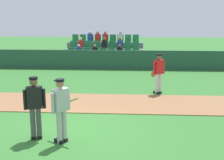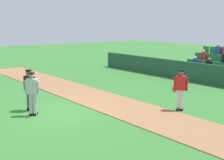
# 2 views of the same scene
# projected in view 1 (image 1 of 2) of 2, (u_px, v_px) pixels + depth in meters

# --- Properties ---
(ground_plane) EXTENTS (80.00, 80.00, 0.00)m
(ground_plane) POSITION_uv_depth(u_px,v_px,m) (69.00, 130.00, 8.73)
(ground_plane) COLOR #33702D
(infield_dirt_path) EXTENTS (28.00, 2.56, 0.03)m
(infield_dirt_path) POSITION_uv_depth(u_px,v_px,m) (84.00, 103.00, 11.44)
(infield_dirt_path) COLOR #936642
(infield_dirt_path) RESTS_ON ground
(dugout_fence) EXTENTS (20.00, 0.16, 1.23)m
(dugout_fence) POSITION_uv_depth(u_px,v_px,m) (102.00, 60.00, 18.63)
(dugout_fence) COLOR #234C38
(dugout_fence) RESTS_ON ground
(stadium_bleachers) EXTENTS (5.55, 2.95, 2.30)m
(stadium_bleachers) POSITION_uv_depth(u_px,v_px,m) (104.00, 55.00, 20.46)
(stadium_bleachers) COLOR slate
(stadium_bleachers) RESTS_ON ground
(batter_grey_jersey) EXTENTS (0.76, 0.67, 1.76)m
(batter_grey_jersey) POSITION_uv_depth(u_px,v_px,m) (61.00, 108.00, 7.66)
(batter_grey_jersey) COLOR #B2B2B2
(batter_grey_jersey) RESTS_ON ground
(umpire_home_plate) EXTENTS (0.57, 0.40, 1.76)m
(umpire_home_plate) POSITION_uv_depth(u_px,v_px,m) (35.00, 104.00, 7.90)
(umpire_home_plate) COLOR #4C4C4C
(umpire_home_plate) RESTS_ON ground
(runner_red_jersey) EXTENTS (0.63, 0.44, 1.76)m
(runner_red_jersey) POSITION_uv_depth(u_px,v_px,m) (159.00, 72.00, 12.60)
(runner_red_jersey) COLOR silver
(runner_red_jersey) RESTS_ON ground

